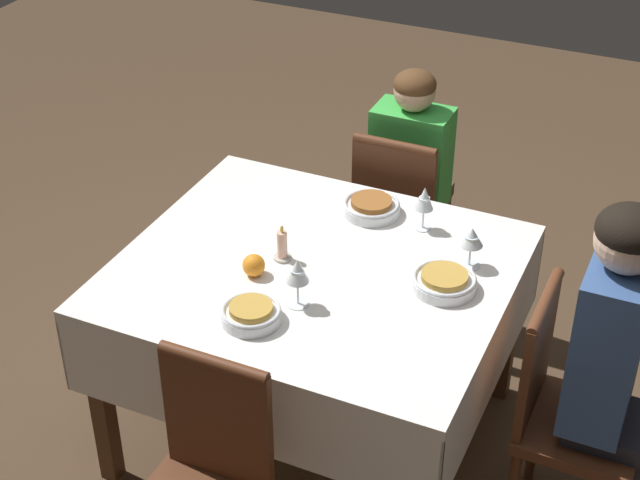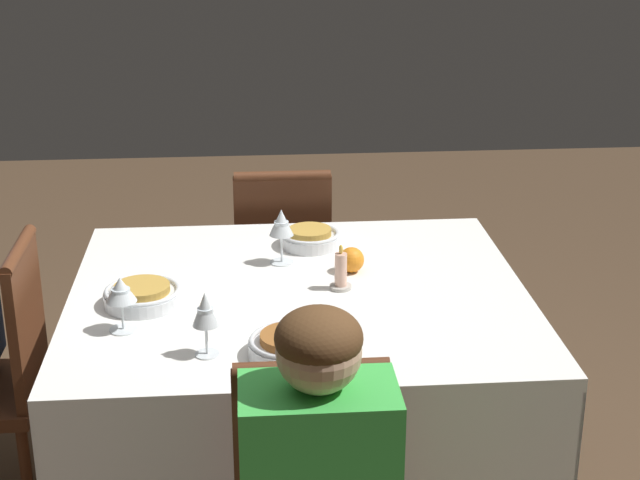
{
  "view_description": "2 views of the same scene",
  "coord_description": "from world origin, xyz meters",
  "px_view_note": "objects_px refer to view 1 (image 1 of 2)",
  "views": [
    {
      "loc": [
        1.1,
        -2.38,
        2.55
      ],
      "look_at": [
        0.01,
        0.02,
        0.83
      ],
      "focal_mm": 55.0,
      "sensor_mm": 36.0,
      "label": 1
    },
    {
      "loc": [
        0.14,
        2.46,
        1.82
      ],
      "look_at": [
        -0.05,
        0.05,
        0.9
      ],
      "focal_mm": 55.0,
      "sensor_mm": 36.0,
      "label": 2
    }
  ],
  "objects_px": {
    "dining_table": "(315,290)",
    "chair_north": "(400,217)",
    "chair_east": "(563,408)",
    "person_adult_denim": "(620,369)",
    "bowl_north": "(371,207)",
    "bowl_south": "(251,313)",
    "bowl_east": "(444,281)",
    "wine_glass_east": "(472,238)",
    "wine_glass_south": "(298,273)",
    "orange_fruit": "(254,265)",
    "candle_centerpiece": "(282,247)",
    "wine_glass_north": "(424,200)",
    "person_child_green": "(414,178)"
  },
  "relations": [
    {
      "from": "dining_table",
      "to": "chair_north",
      "type": "distance_m",
      "value": 0.8
    },
    {
      "from": "chair_east",
      "to": "person_adult_denim",
      "type": "distance_m",
      "value": 0.25
    },
    {
      "from": "bowl_north",
      "to": "bowl_south",
      "type": "distance_m",
      "value": 0.73
    },
    {
      "from": "bowl_north",
      "to": "bowl_east",
      "type": "bearing_deg",
      "value": -40.78
    },
    {
      "from": "person_adult_denim",
      "to": "bowl_south",
      "type": "distance_m",
      "value": 1.09
    },
    {
      "from": "person_adult_denim",
      "to": "wine_glass_east",
      "type": "bearing_deg",
      "value": 64.28
    },
    {
      "from": "chair_east",
      "to": "wine_glass_south",
      "type": "height_order",
      "value": "wine_glass_south"
    },
    {
      "from": "chair_east",
      "to": "orange_fruit",
      "type": "distance_m",
      "value": 1.06
    },
    {
      "from": "wine_glass_east",
      "to": "bowl_north",
      "type": "bearing_deg",
      "value": 157.53
    },
    {
      "from": "orange_fruit",
      "to": "bowl_south",
      "type": "bearing_deg",
      "value": -64.25
    },
    {
      "from": "chair_east",
      "to": "wine_glass_south",
      "type": "xyz_separation_m",
      "value": [
        -0.82,
        -0.16,
        0.37
      ]
    },
    {
      "from": "person_adult_denim",
      "to": "candle_centerpiece",
      "type": "relative_size",
      "value": 9.45
    },
    {
      "from": "dining_table",
      "to": "chair_east",
      "type": "distance_m",
      "value": 0.87
    },
    {
      "from": "candle_centerpiece",
      "to": "orange_fruit",
      "type": "height_order",
      "value": "candle_centerpiece"
    },
    {
      "from": "wine_glass_south",
      "to": "candle_centerpiece",
      "type": "relative_size",
      "value": 1.28
    },
    {
      "from": "dining_table",
      "to": "wine_glass_north",
      "type": "distance_m",
      "value": 0.48
    },
    {
      "from": "person_adult_denim",
      "to": "bowl_east",
      "type": "height_order",
      "value": "person_adult_denim"
    },
    {
      "from": "bowl_east",
      "to": "wine_glass_south",
      "type": "xyz_separation_m",
      "value": [
        -0.38,
        -0.26,
        0.09
      ]
    },
    {
      "from": "dining_table",
      "to": "bowl_east",
      "type": "distance_m",
      "value": 0.44
    },
    {
      "from": "chair_east",
      "to": "chair_north",
      "type": "relative_size",
      "value": 1.0
    },
    {
      "from": "dining_table",
      "to": "chair_east",
      "type": "bearing_deg",
      "value": -3.29
    },
    {
      "from": "dining_table",
      "to": "bowl_north",
      "type": "distance_m",
      "value": 0.4
    },
    {
      "from": "chair_north",
      "to": "wine_glass_south",
      "type": "height_order",
      "value": "wine_glass_south"
    },
    {
      "from": "bowl_east",
      "to": "wine_glass_south",
      "type": "relative_size",
      "value": 1.23
    },
    {
      "from": "dining_table",
      "to": "wine_glass_south",
      "type": "relative_size",
      "value": 7.52
    },
    {
      "from": "dining_table",
      "to": "chair_east",
      "type": "height_order",
      "value": "chair_east"
    },
    {
      "from": "chair_north",
      "to": "person_child_green",
      "type": "relative_size",
      "value": 0.81
    },
    {
      "from": "wine_glass_south",
      "to": "chair_east",
      "type": "bearing_deg",
      "value": 11.04
    },
    {
      "from": "person_adult_denim",
      "to": "candle_centerpiece",
      "type": "height_order",
      "value": "person_adult_denim"
    },
    {
      "from": "chair_north",
      "to": "person_adult_denim",
      "type": "bearing_deg",
      "value": 139.7
    },
    {
      "from": "person_adult_denim",
      "to": "candle_centerpiece",
      "type": "bearing_deg",
      "value": 87.75
    },
    {
      "from": "bowl_east",
      "to": "chair_east",
      "type": "bearing_deg",
      "value": -13.54
    },
    {
      "from": "orange_fruit",
      "to": "wine_glass_east",
      "type": "bearing_deg",
      "value": 28.69
    },
    {
      "from": "person_adult_denim",
      "to": "person_child_green",
      "type": "distance_m",
      "value": 1.39
    },
    {
      "from": "chair_north",
      "to": "bowl_south",
      "type": "distance_m",
      "value": 1.16
    },
    {
      "from": "bowl_south",
      "to": "orange_fruit",
      "type": "distance_m",
      "value": 0.24
    },
    {
      "from": "candle_centerpiece",
      "to": "chair_north",
      "type": "bearing_deg",
      "value": 80.56
    },
    {
      "from": "orange_fruit",
      "to": "person_adult_denim",
      "type": "bearing_deg",
      "value": 3.75
    },
    {
      "from": "wine_glass_south",
      "to": "orange_fruit",
      "type": "distance_m",
      "value": 0.23
    },
    {
      "from": "wine_glass_south",
      "to": "candle_centerpiece",
      "type": "height_order",
      "value": "wine_glass_south"
    },
    {
      "from": "chair_east",
      "to": "wine_glass_north",
      "type": "relative_size",
      "value": 5.42
    },
    {
      "from": "wine_glass_south",
      "to": "chair_north",
      "type": "bearing_deg",
      "value": 91.31
    },
    {
      "from": "dining_table",
      "to": "chair_north",
      "type": "bearing_deg",
      "value": 88.93
    },
    {
      "from": "bowl_south",
      "to": "person_adult_denim",
      "type": "bearing_deg",
      "value": 15.54
    },
    {
      "from": "dining_table",
      "to": "bowl_south",
      "type": "bearing_deg",
      "value": -99.18
    },
    {
      "from": "person_child_green",
      "to": "wine_glass_south",
      "type": "height_order",
      "value": "person_child_green"
    },
    {
      "from": "chair_north",
      "to": "wine_glass_south",
      "type": "distance_m",
      "value": 1.06
    },
    {
      "from": "wine_glass_east",
      "to": "bowl_north",
      "type": "height_order",
      "value": "wine_glass_east"
    },
    {
      "from": "bowl_east",
      "to": "wine_glass_south",
      "type": "distance_m",
      "value": 0.47
    },
    {
      "from": "chair_north",
      "to": "bowl_north",
      "type": "relative_size",
      "value": 4.35
    }
  ]
}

